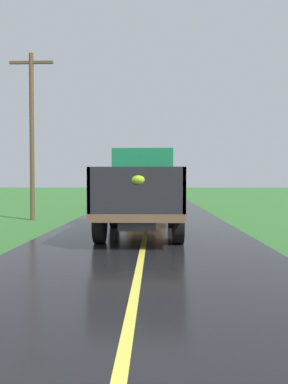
{
  "coord_description": "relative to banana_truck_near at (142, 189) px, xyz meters",
  "views": [
    {
      "loc": [
        0.3,
        0.79,
        1.74
      ],
      "look_at": [
        -0.05,
        12.11,
        1.4
      ],
      "focal_mm": 33.12,
      "sensor_mm": 36.0,
      "label": 1
    }
  ],
  "objects": [
    {
      "name": "banana_truck_near",
      "position": [
        0.0,
        0.0,
        0.0
      ],
      "size": [
        2.38,
        5.87,
        2.8
      ],
      "color": "#2D2D30",
      "rests_on": "road_surface"
    },
    {
      "name": "banana_truck_far",
      "position": [
        -0.08,
        12.14,
        0.0
      ],
      "size": [
        2.38,
        5.81,
        2.8
      ],
      "color": "#2D2D30",
      "rests_on": "road_surface"
    },
    {
      "name": "utility_pole_roadside",
      "position": [
        -5.09,
        3.81,
        2.52
      ],
      "size": [
        1.95,
        0.2,
        7.43
      ],
      "color": "brown",
      "rests_on": "ground"
    }
  ]
}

